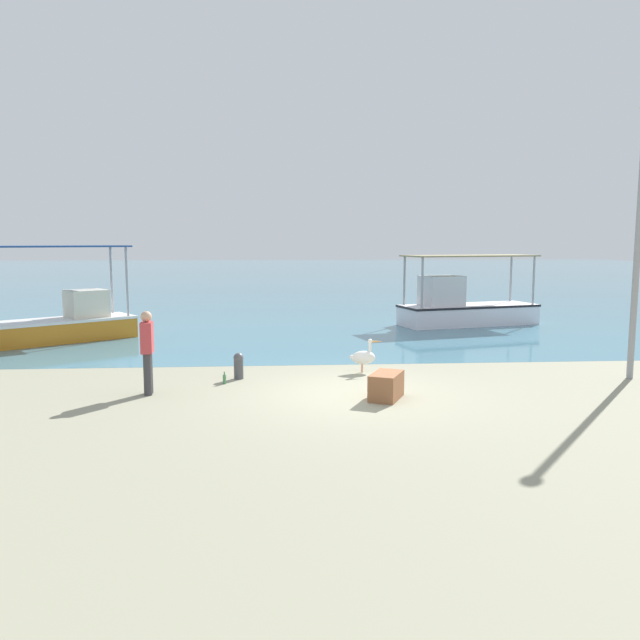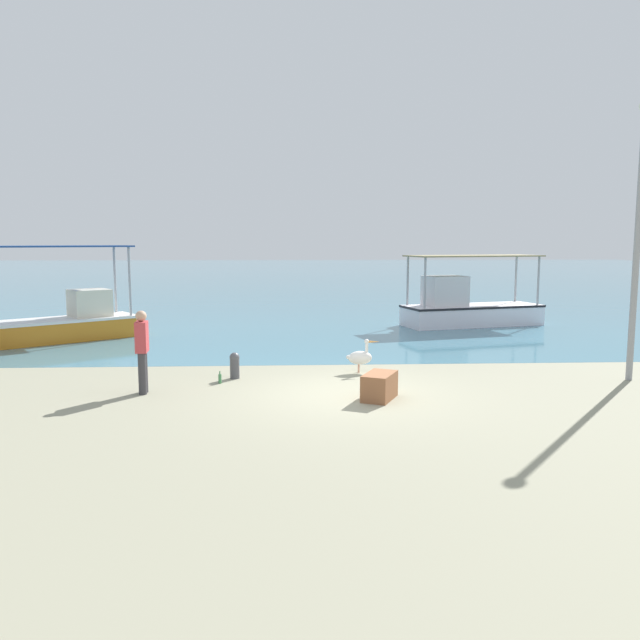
{
  "view_description": "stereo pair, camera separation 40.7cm",
  "coord_description": "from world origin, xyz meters",
  "px_view_note": "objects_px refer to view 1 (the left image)",
  "views": [
    {
      "loc": [
        -1.5,
        -12.25,
        3.06
      ],
      "look_at": [
        -0.23,
        5.59,
        0.81
      ],
      "focal_mm": 35.0,
      "sensor_mm": 36.0,
      "label": 1
    },
    {
      "loc": [
        -1.09,
        -12.27,
        3.06
      ],
      "look_at": [
        -0.23,
        5.59,
        0.81
      ],
      "focal_mm": 35.0,
      "sensor_mm": 36.0,
      "label": 2
    }
  ],
  "objects_px": {
    "lamp_post": "(639,227)",
    "glass_bottle": "(224,379)",
    "fishing_boat_near_right": "(57,321)",
    "mooring_bollard": "(239,365)",
    "cargo_crate": "(386,386)",
    "pelican": "(364,357)",
    "fisherman_standing": "(147,350)",
    "fishing_boat_far_left": "(463,307)"
  },
  "relations": [
    {
      "from": "lamp_post",
      "to": "glass_bottle",
      "type": "xyz_separation_m",
      "value": [
        -9.06,
        0.09,
        -3.28
      ]
    },
    {
      "from": "fishing_boat_near_right",
      "to": "mooring_bollard",
      "type": "xyz_separation_m",
      "value": [
        5.88,
        -5.68,
        -0.32
      ]
    },
    {
      "from": "fishing_boat_near_right",
      "to": "cargo_crate",
      "type": "distance_m",
      "value": 11.75
    },
    {
      "from": "pelican",
      "to": "fisherman_standing",
      "type": "height_order",
      "value": "fisherman_standing"
    },
    {
      "from": "fisherman_standing",
      "to": "cargo_crate",
      "type": "distance_m",
      "value": 4.81
    },
    {
      "from": "mooring_bollard",
      "to": "glass_bottle",
      "type": "distance_m",
      "value": 0.6
    },
    {
      "from": "fishing_boat_far_left",
      "to": "glass_bottle",
      "type": "distance_m",
      "value": 12.1
    },
    {
      "from": "mooring_bollard",
      "to": "fisherman_standing",
      "type": "height_order",
      "value": "fisherman_standing"
    },
    {
      "from": "fishing_boat_near_right",
      "to": "pelican",
      "type": "bearing_deg",
      "value": -30.69
    },
    {
      "from": "cargo_crate",
      "to": "fishing_boat_near_right",
      "type": "bearing_deg",
      "value": 139.06
    },
    {
      "from": "fishing_boat_near_right",
      "to": "mooring_bollard",
      "type": "distance_m",
      "value": 8.18
    },
    {
      "from": "fishing_boat_near_right",
      "to": "lamp_post",
      "type": "xyz_separation_m",
      "value": [
        14.67,
        -6.26,
        2.75
      ]
    },
    {
      "from": "lamp_post",
      "to": "cargo_crate",
      "type": "relative_size",
      "value": 6.93
    },
    {
      "from": "fishing_boat_far_left",
      "to": "mooring_bollard",
      "type": "height_order",
      "value": "fishing_boat_far_left"
    },
    {
      "from": "lamp_post",
      "to": "pelican",
      "type": "bearing_deg",
      "value": 169.83
    },
    {
      "from": "mooring_bollard",
      "to": "glass_bottle",
      "type": "height_order",
      "value": "mooring_bollard"
    },
    {
      "from": "lamp_post",
      "to": "fisherman_standing",
      "type": "bearing_deg",
      "value": -176.04
    },
    {
      "from": "lamp_post",
      "to": "cargo_crate",
      "type": "distance_m",
      "value": 6.74
    },
    {
      "from": "lamp_post",
      "to": "mooring_bollard",
      "type": "height_order",
      "value": "lamp_post"
    },
    {
      "from": "fishing_boat_far_left",
      "to": "pelican",
      "type": "bearing_deg",
      "value": -120.94
    },
    {
      "from": "mooring_bollard",
      "to": "cargo_crate",
      "type": "height_order",
      "value": "mooring_bollard"
    },
    {
      "from": "lamp_post",
      "to": "cargo_crate",
      "type": "xyz_separation_m",
      "value": [
        -5.8,
        -1.43,
        -3.13
      ]
    },
    {
      "from": "fishing_boat_near_right",
      "to": "pelican",
      "type": "relative_size",
      "value": 6.06
    },
    {
      "from": "fishing_boat_near_right",
      "to": "fisherman_standing",
      "type": "distance_m",
      "value": 8.13
    },
    {
      "from": "pelican",
      "to": "glass_bottle",
      "type": "distance_m",
      "value": 3.32
    },
    {
      "from": "fishing_boat_near_right",
      "to": "glass_bottle",
      "type": "height_order",
      "value": "fishing_boat_near_right"
    },
    {
      "from": "fishing_boat_far_left",
      "to": "fisherman_standing",
      "type": "height_order",
      "value": "fishing_boat_far_left"
    },
    {
      "from": "fisherman_standing",
      "to": "glass_bottle",
      "type": "xyz_separation_m",
      "value": [
        1.45,
        0.82,
        -0.8
      ]
    },
    {
      "from": "fishing_boat_near_right",
      "to": "pelican",
      "type": "height_order",
      "value": "fishing_boat_near_right"
    },
    {
      "from": "lamp_post",
      "to": "mooring_bollard",
      "type": "xyz_separation_m",
      "value": [
        -8.78,
        0.58,
        -3.07
      ]
    },
    {
      "from": "fisherman_standing",
      "to": "mooring_bollard",
      "type": "bearing_deg",
      "value": 37.18
    },
    {
      "from": "mooring_bollard",
      "to": "fisherman_standing",
      "type": "xyz_separation_m",
      "value": [
        -1.73,
        -1.31,
        0.59
      ]
    },
    {
      "from": "fishing_boat_far_left",
      "to": "lamp_post",
      "type": "bearing_deg",
      "value": -83.43
    },
    {
      "from": "pelican",
      "to": "lamp_post",
      "type": "height_order",
      "value": "lamp_post"
    },
    {
      "from": "fishing_boat_far_left",
      "to": "fishing_boat_near_right",
      "type": "xyz_separation_m",
      "value": [
        -13.61,
        -2.87,
        -0.05
      ]
    },
    {
      "from": "lamp_post",
      "to": "glass_bottle",
      "type": "bearing_deg",
      "value": 179.42
    },
    {
      "from": "fishing_boat_near_right",
      "to": "lamp_post",
      "type": "distance_m",
      "value": 16.18
    },
    {
      "from": "fishing_boat_far_left",
      "to": "lamp_post",
      "type": "xyz_separation_m",
      "value": [
        1.05,
        -9.14,
        2.7
      ]
    },
    {
      "from": "fishing_boat_near_right",
      "to": "cargo_crate",
      "type": "height_order",
      "value": "fishing_boat_near_right"
    },
    {
      "from": "fishing_boat_near_right",
      "to": "lamp_post",
      "type": "height_order",
      "value": "lamp_post"
    },
    {
      "from": "lamp_post",
      "to": "fisherman_standing",
      "type": "height_order",
      "value": "lamp_post"
    },
    {
      "from": "fishing_boat_far_left",
      "to": "fisherman_standing",
      "type": "bearing_deg",
      "value": -133.8
    }
  ]
}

